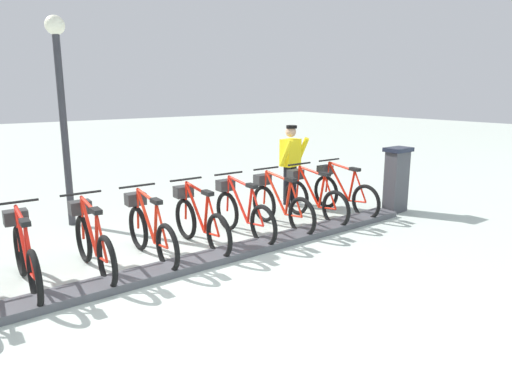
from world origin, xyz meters
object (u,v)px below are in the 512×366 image
(bike_docked_1, at_px, (313,197))
(bike_docked_6, at_px, (92,241))
(worker_near_rack, at_px, (291,162))
(payment_kiosk, at_px, (396,179))
(bike_docked_3, at_px, (242,211))
(bike_docked_2, at_px, (279,204))
(bike_docked_4, at_px, (199,220))
(bike_docked_7, at_px, (25,255))
(lamp_post, at_px, (61,90))
(bike_docked_5, at_px, (150,230))
(bike_docked_0, at_px, (342,191))

(bike_docked_1, xyz_separation_m, bike_docked_6, (0.00, 4.02, 0.00))
(worker_near_rack, bearing_deg, payment_kiosk, -142.42)
(bike_docked_3, bearing_deg, payment_kiosk, -99.79)
(bike_docked_2, bearing_deg, bike_docked_6, 90.00)
(bike_docked_4, bearing_deg, payment_kiosk, -97.90)
(bike_docked_6, distance_m, worker_near_rack, 4.60)
(bike_docked_7, relative_size, worker_near_rack, 1.04)
(worker_near_rack, bearing_deg, lamp_post, 72.57)
(payment_kiosk, height_order, bike_docked_3, payment_kiosk)
(bike_docked_4, bearing_deg, bike_docked_3, -90.00)
(bike_docked_5, bearing_deg, bike_docked_6, 90.00)
(bike_docked_1, relative_size, bike_docked_2, 1.00)
(payment_kiosk, bearing_deg, bike_docked_6, 84.30)
(bike_docked_1, relative_size, bike_docked_3, 1.00)
(bike_docked_5, bearing_deg, bike_docked_7, 90.00)
(bike_docked_1, distance_m, bike_docked_5, 3.21)
(bike_docked_2, relative_size, bike_docked_6, 1.00)
(bike_docked_1, relative_size, worker_near_rack, 1.04)
(bike_docked_1, relative_size, bike_docked_6, 1.00)
(bike_docked_6, xyz_separation_m, bike_docked_7, (0.00, 0.80, 0.00))
(bike_docked_2, height_order, bike_docked_6, same)
(bike_docked_4, xyz_separation_m, bike_docked_5, (0.00, 0.80, 0.00))
(payment_kiosk, bearing_deg, bike_docked_0, 57.73)
(payment_kiosk, height_order, bike_docked_5, payment_kiosk)
(bike_docked_2, bearing_deg, bike_docked_7, 90.00)
(bike_docked_7, bearing_deg, bike_docked_2, -90.00)
(bike_docked_3, xyz_separation_m, bike_docked_7, (0.00, 3.21, 0.00))
(payment_kiosk, bearing_deg, worker_near_rack, 37.58)
(bike_docked_0, height_order, bike_docked_2, same)
(bike_docked_6, distance_m, bike_docked_7, 0.80)
(bike_docked_4, relative_size, bike_docked_5, 1.00)
(bike_docked_3, bearing_deg, bike_docked_2, -90.00)
(bike_docked_4, relative_size, lamp_post, 0.48)
(bike_docked_3, bearing_deg, bike_docked_7, 90.00)
(bike_docked_3, relative_size, lamp_post, 0.48)
(payment_kiosk, distance_m, bike_docked_6, 5.76)
(bike_docked_3, distance_m, bike_docked_6, 2.41)
(bike_docked_2, height_order, bike_docked_7, same)
(bike_docked_2, relative_size, bike_docked_7, 1.00)
(bike_docked_2, bearing_deg, bike_docked_0, -90.00)
(payment_kiosk, bearing_deg, bike_docked_3, 80.21)
(bike_docked_6, bearing_deg, bike_docked_4, -90.00)
(bike_docked_1, bearing_deg, bike_docked_3, 90.00)
(bike_docked_0, bearing_deg, bike_docked_5, 90.00)
(bike_docked_0, height_order, bike_docked_7, same)
(bike_docked_0, distance_m, bike_docked_2, 1.61)
(bike_docked_6, bearing_deg, lamp_post, -8.64)
(bike_docked_3, relative_size, bike_docked_7, 1.00)
(bike_docked_5, bearing_deg, worker_near_rack, -73.15)
(bike_docked_1, bearing_deg, bike_docked_4, 90.00)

